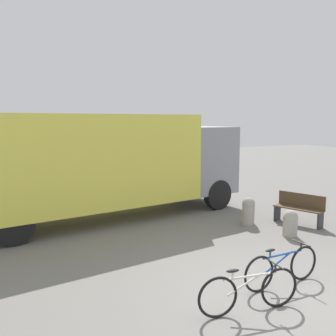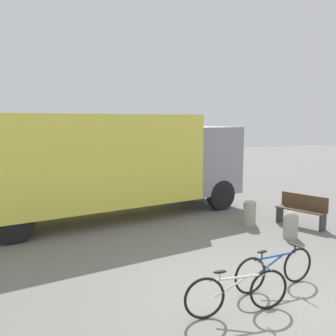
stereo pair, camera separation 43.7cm
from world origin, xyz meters
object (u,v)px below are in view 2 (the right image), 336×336
at_px(park_bench, 302,209).
at_px(bollard_far_bench, 250,211).
at_px(delivery_truck, 102,161).
at_px(bollard_near_bench, 291,224).
at_px(bicycle_near, 237,292).
at_px(bicycle_middle, 275,269).

distance_m(park_bench, bollard_far_bench, 1.51).
relative_size(delivery_truck, bollard_far_bench, 11.82).
height_order(delivery_truck, park_bench, delivery_truck).
distance_m(park_bench, bollard_near_bench, 1.32).
relative_size(bicycle_near, bollard_far_bench, 2.18).
height_order(bicycle_near, bollard_near_bench, bicycle_near).
bearing_deg(bollard_far_bench, bicycle_middle, -117.99).
relative_size(park_bench, bicycle_near, 0.83).
height_order(bicycle_near, bollard_far_bench, bollard_far_bench).
bearing_deg(bicycle_near, bicycle_middle, 31.66).
relative_size(bicycle_middle, bollard_near_bench, 2.52).
relative_size(delivery_truck, park_bench, 6.50).
distance_m(bollard_near_bench, bollard_far_bench, 1.39).
xyz_separation_m(bicycle_middle, bollard_near_bench, (2.24, 2.24, 0.01)).
bearing_deg(bollard_near_bench, delivery_truck, 137.20).
distance_m(delivery_truck, bollard_near_bench, 5.74).
bearing_deg(park_bench, bicycle_near, 107.80).
bearing_deg(bollard_far_bench, park_bench, -21.82).
xyz_separation_m(delivery_truck, bicycle_middle, (1.83, -6.01, -1.44)).
bearing_deg(bicycle_middle, park_bench, 38.85).
relative_size(delivery_truck, bicycle_middle, 5.40).
height_order(bicycle_middle, bollard_near_bench, bicycle_middle).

